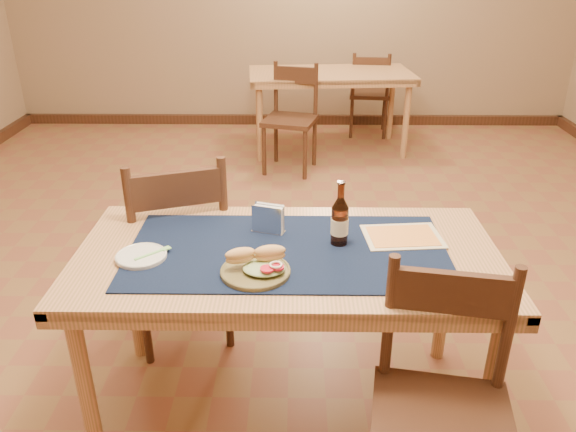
{
  "coord_description": "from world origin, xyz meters",
  "views": [
    {
      "loc": [
        0.03,
        -2.65,
        1.79
      ],
      "look_at": [
        0.0,
        -0.7,
        0.85
      ],
      "focal_mm": 35.0,
      "sensor_mm": 36.0,
      "label": 1
    }
  ],
  "objects_px": {
    "main_table": "(288,270)",
    "back_table": "(330,81)",
    "beer_bottle": "(340,221)",
    "napkin_holder": "(268,219)",
    "sandwich_plate": "(257,267)",
    "chair_main_near": "(442,410)",
    "chair_main_far": "(178,246)"
  },
  "relations": [
    {
      "from": "beer_bottle",
      "to": "napkin_holder",
      "type": "relative_size",
      "value": 1.82
    },
    {
      "from": "chair_main_near",
      "to": "napkin_holder",
      "type": "distance_m",
      "value": 0.95
    },
    {
      "from": "main_table",
      "to": "chair_main_near",
      "type": "bearing_deg",
      "value": -47.36
    },
    {
      "from": "napkin_holder",
      "to": "main_table",
      "type": "bearing_deg",
      "value": -62.06
    },
    {
      "from": "chair_main_far",
      "to": "napkin_holder",
      "type": "distance_m",
      "value": 0.62
    },
    {
      "from": "chair_main_far",
      "to": "chair_main_near",
      "type": "xyz_separation_m",
      "value": [
        1.01,
        -1.0,
        -0.03
      ]
    },
    {
      "from": "chair_main_far",
      "to": "chair_main_near",
      "type": "bearing_deg",
      "value": -44.46
    },
    {
      "from": "chair_main_near",
      "to": "napkin_holder",
      "type": "xyz_separation_m",
      "value": [
        -0.57,
        0.68,
        0.33
      ]
    },
    {
      "from": "beer_bottle",
      "to": "napkin_holder",
      "type": "height_order",
      "value": "beer_bottle"
    },
    {
      "from": "sandwich_plate",
      "to": "beer_bottle",
      "type": "relative_size",
      "value": 0.97
    },
    {
      "from": "chair_main_far",
      "to": "beer_bottle",
      "type": "bearing_deg",
      "value": -29.34
    },
    {
      "from": "chair_main_near",
      "to": "beer_bottle",
      "type": "distance_m",
      "value": 0.75
    },
    {
      "from": "main_table",
      "to": "back_table",
      "type": "height_order",
      "value": "same"
    },
    {
      "from": "back_table",
      "to": "chair_main_near",
      "type": "xyz_separation_m",
      "value": [
        0.14,
        -3.94,
        -0.18
      ]
    },
    {
      "from": "chair_main_far",
      "to": "chair_main_near",
      "type": "distance_m",
      "value": 1.42
    },
    {
      "from": "beer_bottle",
      "to": "sandwich_plate",
      "type": "bearing_deg",
      "value": -143.17
    },
    {
      "from": "sandwich_plate",
      "to": "napkin_holder",
      "type": "xyz_separation_m",
      "value": [
        0.02,
        0.32,
        0.03
      ]
    },
    {
      "from": "main_table",
      "to": "back_table",
      "type": "bearing_deg",
      "value": 84.1
    },
    {
      "from": "chair_main_near",
      "to": "beer_bottle",
      "type": "bearing_deg",
      "value": 116.44
    },
    {
      "from": "chair_main_far",
      "to": "napkin_holder",
      "type": "height_order",
      "value": "chair_main_far"
    },
    {
      "from": "back_table",
      "to": "napkin_holder",
      "type": "xyz_separation_m",
      "value": [
        -0.43,
        -3.25,
        0.14
      ]
    },
    {
      "from": "chair_main_far",
      "to": "napkin_holder",
      "type": "relative_size",
      "value": 7.08
    },
    {
      "from": "main_table",
      "to": "back_table",
      "type": "distance_m",
      "value": 3.42
    },
    {
      "from": "main_table",
      "to": "chair_main_far",
      "type": "bearing_deg",
      "value": 138.55
    },
    {
      "from": "chair_main_far",
      "to": "sandwich_plate",
      "type": "xyz_separation_m",
      "value": [
        0.42,
        -0.63,
        0.27
      ]
    },
    {
      "from": "chair_main_far",
      "to": "napkin_holder",
      "type": "xyz_separation_m",
      "value": [
        0.44,
        -0.31,
        0.3
      ]
    },
    {
      "from": "napkin_holder",
      "to": "chair_main_far",
      "type": "bearing_deg",
      "value": 144.88
    },
    {
      "from": "back_table",
      "to": "chair_main_far",
      "type": "relative_size",
      "value": 1.57
    },
    {
      "from": "chair_main_far",
      "to": "sandwich_plate",
      "type": "height_order",
      "value": "chair_main_far"
    },
    {
      "from": "back_table",
      "to": "chair_main_far",
      "type": "xyz_separation_m",
      "value": [
        -0.88,
        -2.94,
        -0.15
      ]
    },
    {
      "from": "chair_main_near",
      "to": "sandwich_plate",
      "type": "height_order",
      "value": "chair_main_near"
    },
    {
      "from": "chair_main_far",
      "to": "beer_bottle",
      "type": "height_order",
      "value": "beer_bottle"
    }
  ]
}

